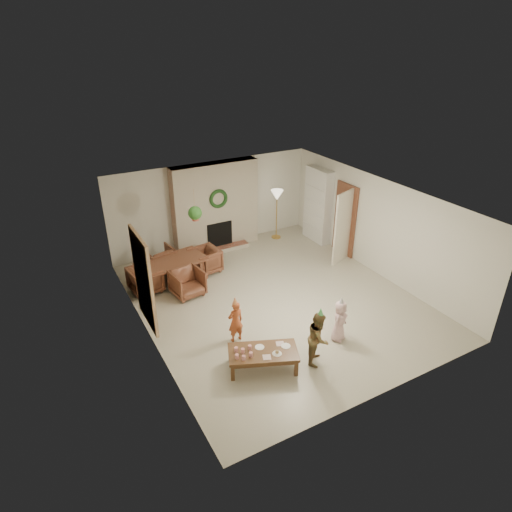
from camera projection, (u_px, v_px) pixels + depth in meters
floor at (275, 299)px, 10.36m from camera, size 7.00×7.00×0.00m
ceiling at (278, 199)px, 9.22m from camera, size 7.00×7.00×0.00m
wall_back at (213, 204)px, 12.52m from camera, size 7.00×0.00×7.00m
wall_front at (389, 337)px, 7.07m from camera, size 7.00×0.00×7.00m
wall_left at (144, 286)px, 8.50m from camera, size 0.00×7.00×7.00m
wall_right at (377, 227)px, 11.09m from camera, size 0.00×7.00×7.00m
fireplace_mass at (216, 206)px, 12.36m from camera, size 2.50×0.40×2.50m
fireplace_hearth at (222, 249)px, 12.63m from camera, size 1.60×0.30×0.12m
fireplace_firebox at (219, 235)px, 12.59m from camera, size 0.75×0.12×0.75m
fireplace_wreath at (219, 199)px, 12.04m from camera, size 0.54×0.10×0.54m
floor_lamp_base at (276, 237)px, 13.49m from camera, size 0.28×0.28×0.03m
floor_lamp_post at (277, 216)px, 13.17m from camera, size 0.03×0.03×1.37m
floor_lamp_shade at (277, 195)px, 12.87m from camera, size 0.36×0.36×0.30m
bookshelf_carcass at (318, 205)px, 12.88m from camera, size 0.30×1.00×2.20m
bookshelf_shelf_a at (316, 226)px, 13.16m from camera, size 0.30×0.92×0.03m
bookshelf_shelf_b at (317, 213)px, 12.98m from camera, size 0.30×0.92×0.03m
bookshelf_shelf_c at (318, 200)px, 12.80m from camera, size 0.30×0.92×0.03m
bookshelf_shelf_d at (319, 187)px, 12.62m from camera, size 0.30×0.92×0.03m
books_row_lower at (319, 223)px, 12.97m from camera, size 0.20×0.40×0.24m
books_row_mid at (316, 208)px, 12.95m from camera, size 0.20×0.44×0.24m
books_row_upper at (320, 197)px, 12.65m from camera, size 0.20×0.36×0.22m
door_frame at (345, 219)px, 12.11m from camera, size 0.05×0.86×2.04m
door_leaf at (343, 228)px, 11.66m from camera, size 0.77×0.32×2.00m
curtain_panel at (144, 281)px, 8.67m from camera, size 0.06×1.20×2.00m
dining_table at (173, 272)px, 10.95m from camera, size 1.79×1.16×0.59m
dining_chair_near at (187, 283)px, 10.41m from camera, size 0.79×0.81×0.65m
dining_chair_far at (160, 260)px, 11.46m from camera, size 0.79×0.81×0.65m
dining_chair_left at (145, 280)px, 10.54m from camera, size 0.81×0.79×0.65m
dining_chair_right at (205, 260)px, 11.43m from camera, size 0.81×0.79×0.65m
hanging_plant_cord at (194, 204)px, 9.99m from camera, size 0.01×0.01×0.70m
hanging_plant_pot at (195, 218)px, 10.15m from camera, size 0.16×0.16×0.12m
hanging_plant_foliage at (195, 213)px, 10.09m from camera, size 0.32×0.32×0.32m
coffee_table_top at (263, 352)px, 8.09m from camera, size 1.43×1.09×0.06m
coffee_table_apron at (263, 355)px, 8.12m from camera, size 1.30×0.96×0.08m
coffee_leg_fl at (233, 373)px, 7.89m from camera, size 0.09×0.09×0.33m
coffee_leg_fr at (296, 368)px, 8.00m from camera, size 0.09×0.09×0.33m
coffee_leg_bl at (231, 354)px, 8.35m from camera, size 0.09×0.09×0.33m
coffee_leg_br at (291, 350)px, 8.46m from camera, size 0.09×0.09×0.33m
cup_a at (237, 356)px, 7.88m from camera, size 0.09×0.09×0.09m
cup_b at (236, 349)px, 8.05m from camera, size 0.09×0.09×0.09m
cup_c at (244, 358)px, 7.84m from camera, size 0.09×0.09×0.09m
cup_d at (243, 351)px, 8.02m from camera, size 0.09×0.09×0.09m
cup_e at (251, 354)px, 7.93m from camera, size 0.09×0.09×0.09m
cup_f at (250, 347)px, 8.10m from camera, size 0.09×0.09×0.09m
plate_a at (260, 347)px, 8.17m from camera, size 0.23×0.23×0.01m
plate_b at (277, 354)px, 8.01m from camera, size 0.23×0.23×0.01m
plate_c at (286, 346)px, 8.20m from camera, size 0.23×0.23×0.01m
food_scoop at (277, 352)px, 7.99m from camera, size 0.09×0.09×0.07m
napkin_left at (267, 357)px, 7.92m from camera, size 0.19×0.19×0.01m
napkin_right at (280, 344)px, 8.26m from camera, size 0.19×0.19×0.01m
child_red at (236, 322)px, 8.79m from camera, size 0.34×0.23×0.91m
party_hat_red at (235, 301)px, 8.57m from camera, size 0.16×0.16×0.17m
child_plaid at (319, 338)px, 8.20m from camera, size 0.66×0.66×1.08m
party_hat_plaid at (321, 312)px, 7.93m from camera, size 0.17×0.17×0.18m
child_pink at (340, 321)px, 8.83m from camera, size 0.52×0.46×0.90m
party_hat_pink at (342, 301)px, 8.61m from camera, size 0.15×0.15×0.16m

